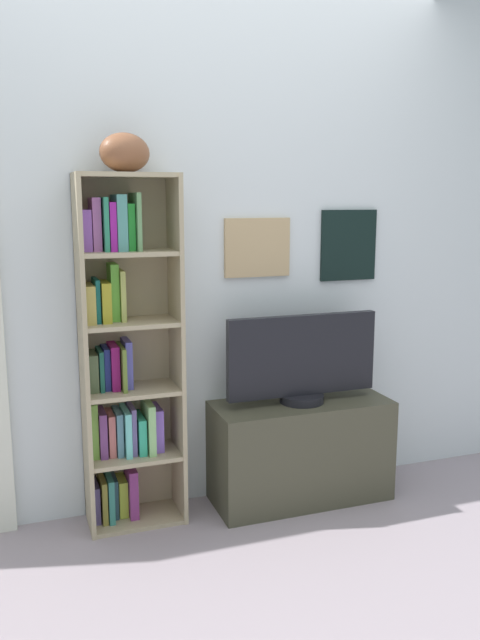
{
  "coord_description": "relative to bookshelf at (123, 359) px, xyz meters",
  "views": [
    {
      "loc": [
        -0.87,
        -1.91,
        1.51
      ],
      "look_at": [
        0.11,
        0.85,
        0.96
      ],
      "focal_mm": 36.52,
      "sensor_mm": 36.0,
      "label": 1
    }
  ],
  "objects": [
    {
      "name": "ground",
      "position": [
        0.4,
        -1.0,
        -0.81
      ],
      "size": [
        5.2,
        5.2,
        0.04
      ],
      "primitive_type": "cube",
      "color": "gray"
    },
    {
      "name": "back_wall",
      "position": [
        0.41,
        0.13,
        0.48
      ],
      "size": [
        4.8,
        0.08,
        2.53
      ],
      "color": "silver",
      "rests_on": "ground"
    },
    {
      "name": "bookshelf",
      "position": [
        0.0,
        0.0,
        0.0
      ],
      "size": [
        0.45,
        0.26,
        1.62
      ],
      "color": "tan",
      "rests_on": "ground"
    },
    {
      "name": "football",
      "position": [
        0.03,
        -0.03,
        0.92
      ],
      "size": [
        0.3,
        0.28,
        0.17
      ],
      "primitive_type": "ellipsoid",
      "rotation": [
        0.0,
        0.0,
        0.58
      ],
      "color": "brown",
      "rests_on": "bookshelf"
    },
    {
      "name": "tv_stand",
      "position": [
        0.87,
        -0.08,
        -0.53
      ],
      "size": [
        0.89,
        0.36,
        0.51
      ],
      "color": "#434130",
      "rests_on": "ground"
    },
    {
      "name": "television",
      "position": [
        0.87,
        -0.08,
        -0.06
      ],
      "size": [
        0.78,
        0.22,
        0.44
      ],
      "color": "black",
      "rests_on": "tv_stand"
    }
  ]
}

